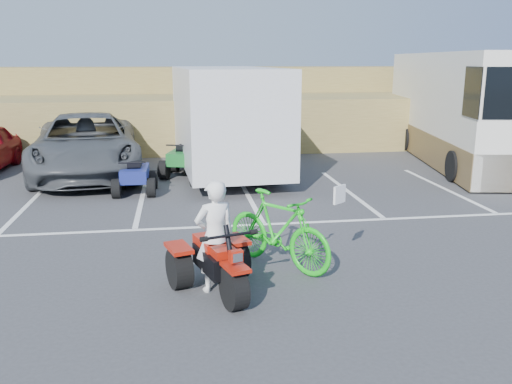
{
  "coord_description": "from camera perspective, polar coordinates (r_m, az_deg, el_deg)",
  "views": [
    {
      "loc": [
        -1.78,
        -8.49,
        3.41
      ],
      "look_at": [
        -0.34,
        1.26,
        1.0
      ],
      "focal_mm": 38.0,
      "sensor_mm": 36.0,
      "label": 1
    }
  ],
  "objects": [
    {
      "name": "grass_embankment",
      "position": [
        24.12,
        -4.2,
        8.96
      ],
      "size": [
        40.0,
        8.5,
        3.1
      ],
      "color": "olive",
      "rests_on": "ground"
    },
    {
      "name": "rider",
      "position": [
        8.11,
        -4.35,
        -4.67
      ],
      "size": [
        0.72,
        0.57,
        1.71
      ],
      "primitive_type": "imported",
      "rotation": [
        0.0,
        0.0,
        3.44
      ],
      "color": "white",
      "rests_on": "ground"
    },
    {
      "name": "quad_atv_green",
      "position": [
        16.51,
        -7.46,
        1.69
      ],
      "size": [
        1.6,
        1.88,
        1.06
      ],
      "primitive_type": null,
      "rotation": [
        0.0,
        0.0,
        -0.28
      ],
      "color": "#166124",
      "rests_on": "ground"
    },
    {
      "name": "green_dirt_bike",
      "position": [
        9.07,
        2.34,
        -4.01
      ],
      "size": [
        1.84,
        2.05,
        1.3
      ],
      "primitive_type": "imported",
      "rotation": [
        0.0,
        0.0,
        0.69
      ],
      "color": "#14BF19",
      "rests_on": "ground"
    },
    {
      "name": "grey_pickup",
      "position": [
        17.25,
        -17.44,
        4.78
      ],
      "size": [
        3.78,
        6.9,
        1.83
      ],
      "primitive_type": "imported",
      "rotation": [
        0.0,
        0.0,
        0.12
      ],
      "color": "#43474B",
      "rests_on": "ground"
    },
    {
      "name": "ground",
      "position": [
        9.32,
        3.22,
        -7.74
      ],
      "size": [
        100.0,
        100.0,
        0.0
      ],
      "primitive_type": "plane",
      "color": "#39393C",
      "rests_on": "ground"
    },
    {
      "name": "rv_motorhome",
      "position": [
        20.04,
        20.64,
        7.57
      ],
      "size": [
        4.25,
        10.3,
        3.6
      ],
      "rotation": [
        0.0,
        0.0,
        -0.18
      ],
      "color": "silver",
      "rests_on": "ground"
    },
    {
      "name": "cargo_trailer",
      "position": [
        16.68,
        -3.21,
        7.91
      ],
      "size": [
        3.15,
        7.0,
        3.19
      ],
      "rotation": [
        0.0,
        0.0,
        0.06
      ],
      "color": "silver",
      "rests_on": "ground"
    },
    {
      "name": "red_trike_atv",
      "position": [
        8.29,
        -3.87,
        -10.6
      ],
      "size": [
        1.67,
        1.95,
        1.08
      ],
      "primitive_type": null,
      "rotation": [
        0.0,
        0.0,
        0.29
      ],
      "color": "#A01709",
      "rests_on": "ground"
    },
    {
      "name": "parking_stripes",
      "position": [
        13.28,
        3.37,
        -1.16
      ],
      "size": [
        28.0,
        5.16,
        0.01
      ],
      "color": "white",
      "rests_on": "ground"
    },
    {
      "name": "quad_atv_blue",
      "position": [
        14.6,
        -12.52,
        -0.12
      ],
      "size": [
        1.1,
        1.46,
        0.94
      ],
      "primitive_type": null,
      "rotation": [
        0.0,
        0.0,
        -0.02
      ],
      "color": "navy",
      "rests_on": "ground"
    }
  ]
}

